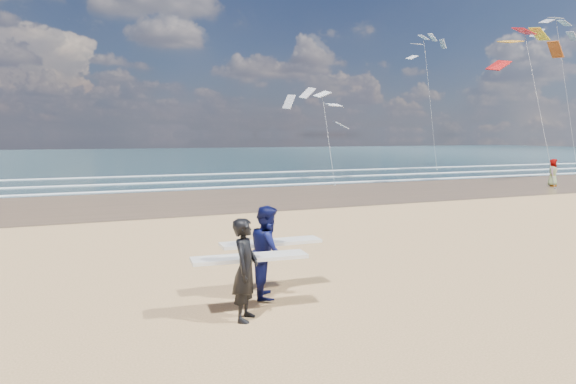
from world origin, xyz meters
name	(u,v)px	position (x,y,z in m)	size (l,w,h in m)	color
wet_sand_strip	(443,187)	(20.00, 18.00, 0.01)	(220.00, 12.00, 0.01)	brown
ocean	(223,156)	(20.00, 72.00, 0.01)	(220.00, 100.00, 0.02)	#1B353B
foam_breakers	(363,175)	(20.00, 28.10, 0.05)	(220.00, 11.70, 0.05)	white
surfer_near	(246,268)	(0.58, -0.18, 0.96)	(2.24, 1.12, 1.89)	black
surfer_far	(268,251)	(1.42, 0.92, 0.97)	(2.21, 1.20, 1.93)	#0B1041
beachgoer_0	(553,173)	(26.77, 15.41, 0.91)	(0.89, 0.58, 1.81)	#4C4637
kite_0	(535,85)	(26.14, 16.66, 6.65)	(6.35, 4.80, 11.68)	slate
kite_1	(327,125)	(14.50, 24.11, 4.07)	(5.43, 4.70, 7.44)	slate
kite_2	(565,83)	(38.95, 24.92, 8.07)	(5.34, 4.69, 15.18)	slate
kite_5	(429,94)	(30.88, 33.77, 7.49)	(4.96, 4.65, 14.31)	slate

